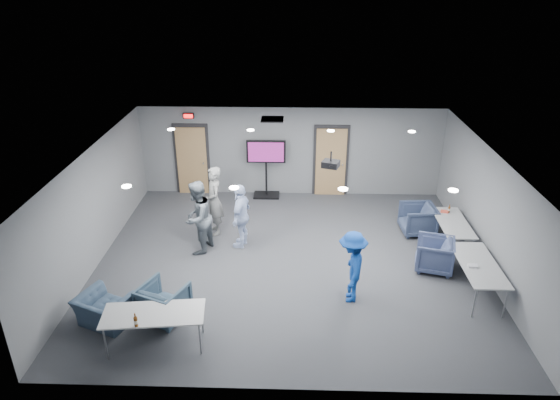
{
  "coord_description": "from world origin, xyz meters",
  "views": [
    {
      "loc": [
        0.1,
        -10.18,
        6.35
      ],
      "look_at": [
        -0.24,
        0.88,
        1.2
      ],
      "focal_mm": 32.0,
      "sensor_mm": 36.0,
      "label": 1
    }
  ],
  "objects_px": {
    "chair_right_a": "(418,219)",
    "table_front_left": "(154,315)",
    "person_b": "(197,218)",
    "table_right_b": "(479,266)",
    "chair_front_b": "(105,310)",
    "projector": "(331,164)",
    "person_d": "(352,267)",
    "person_a": "(214,201)",
    "chair_front_a": "(164,302)",
    "person_c": "(241,216)",
    "table_right_a": "(453,224)",
    "tv_stand": "(266,165)",
    "chair_right_b": "(434,254)",
    "bottle_right": "(449,209)",
    "bottle_front": "(136,322)"
  },
  "relations": [
    {
      "from": "chair_right_b",
      "to": "chair_front_a",
      "type": "xyz_separation_m",
      "value": [
        -5.79,
        -1.98,
        0.01
      ]
    },
    {
      "from": "person_c",
      "to": "chair_front_a",
      "type": "xyz_separation_m",
      "value": [
        -1.25,
        -2.93,
        -0.44
      ]
    },
    {
      "from": "person_b",
      "to": "table_right_b",
      "type": "height_order",
      "value": "person_b"
    },
    {
      "from": "chair_right_b",
      "to": "bottle_front",
      "type": "distance_m",
      "value": 6.74
    },
    {
      "from": "table_right_a",
      "to": "table_right_b",
      "type": "height_order",
      "value": "same"
    },
    {
      "from": "person_b",
      "to": "bottle_right",
      "type": "distance_m",
      "value": 6.3
    },
    {
      "from": "person_b",
      "to": "table_front_left",
      "type": "relative_size",
      "value": 0.97
    },
    {
      "from": "person_c",
      "to": "bottle_front",
      "type": "xyz_separation_m",
      "value": [
        -1.41,
        -4.09,
        -0.0
      ]
    },
    {
      "from": "chair_right_b",
      "to": "tv_stand",
      "type": "relative_size",
      "value": 0.47
    },
    {
      "from": "chair_right_b",
      "to": "bottle_right",
      "type": "relative_size",
      "value": 3.78
    },
    {
      "from": "person_c",
      "to": "tv_stand",
      "type": "height_order",
      "value": "tv_stand"
    },
    {
      "from": "table_right_a",
      "to": "projector",
      "type": "height_order",
      "value": "projector"
    },
    {
      "from": "person_d",
      "to": "chair_front_a",
      "type": "xyz_separation_m",
      "value": [
        -3.75,
        -0.75,
        -0.4
      ]
    },
    {
      "from": "table_right_a",
      "to": "table_front_left",
      "type": "height_order",
      "value": "same"
    },
    {
      "from": "person_c",
      "to": "chair_front_b",
      "type": "bearing_deg",
      "value": -22.66
    },
    {
      "from": "person_a",
      "to": "chair_right_b",
      "type": "distance_m",
      "value": 5.56
    },
    {
      "from": "projector",
      "to": "chair_front_b",
      "type": "bearing_deg",
      "value": -129.42
    },
    {
      "from": "chair_right_b",
      "to": "chair_front_a",
      "type": "relative_size",
      "value": 0.99
    },
    {
      "from": "person_b",
      "to": "table_right_a",
      "type": "distance_m",
      "value": 6.22
    },
    {
      "from": "bottle_right",
      "to": "tv_stand",
      "type": "xyz_separation_m",
      "value": [
        -4.77,
        2.47,
        0.2
      ]
    },
    {
      "from": "chair_front_b",
      "to": "projector",
      "type": "height_order",
      "value": "projector"
    },
    {
      "from": "person_a",
      "to": "person_d",
      "type": "bearing_deg",
      "value": 29.8
    },
    {
      "from": "person_d",
      "to": "chair_front_a",
      "type": "height_order",
      "value": "person_d"
    },
    {
      "from": "person_b",
      "to": "bottle_front",
      "type": "height_order",
      "value": "person_b"
    },
    {
      "from": "person_a",
      "to": "chair_right_a",
      "type": "bearing_deg",
      "value": 72.37
    },
    {
      "from": "person_d",
      "to": "table_right_a",
      "type": "xyz_separation_m",
      "value": [
        2.69,
        2.19,
        -0.11
      ]
    },
    {
      "from": "chair_right_a",
      "to": "table_right_a",
      "type": "bearing_deg",
      "value": 35.75
    },
    {
      "from": "person_c",
      "to": "table_right_b",
      "type": "bearing_deg",
      "value": 84.4
    },
    {
      "from": "person_a",
      "to": "chair_front_b",
      "type": "distance_m",
      "value": 4.14
    },
    {
      "from": "person_d",
      "to": "tv_stand",
      "type": "height_order",
      "value": "tv_stand"
    },
    {
      "from": "person_a",
      "to": "chair_right_b",
      "type": "height_order",
      "value": "person_a"
    },
    {
      "from": "projector",
      "to": "bottle_right",
      "type": "bearing_deg",
      "value": 38.54
    },
    {
      "from": "person_a",
      "to": "chair_front_a",
      "type": "relative_size",
      "value": 2.16
    },
    {
      "from": "chair_front_b",
      "to": "person_a",
      "type": "bearing_deg",
      "value": -90.39
    },
    {
      "from": "chair_front_a",
      "to": "tv_stand",
      "type": "bearing_deg",
      "value": -82.64
    },
    {
      "from": "table_right_a",
      "to": "chair_right_b",
      "type": "bearing_deg",
      "value": 146.06
    },
    {
      "from": "person_d",
      "to": "table_front_left",
      "type": "height_order",
      "value": "person_d"
    },
    {
      "from": "chair_right_a",
      "to": "chair_right_b",
      "type": "relative_size",
      "value": 1.03
    },
    {
      "from": "chair_front_a",
      "to": "bottle_front",
      "type": "height_order",
      "value": "bottle_front"
    },
    {
      "from": "chair_front_b",
      "to": "bottle_right",
      "type": "bearing_deg",
      "value": -131.5
    },
    {
      "from": "person_b",
      "to": "tv_stand",
      "type": "bearing_deg",
      "value": 175.11
    },
    {
      "from": "person_b",
      "to": "chair_front_a",
      "type": "bearing_deg",
      "value": 14.1
    },
    {
      "from": "table_front_left",
      "to": "person_d",
      "type": "bearing_deg",
      "value": 16.33
    },
    {
      "from": "bottle_front",
      "to": "table_right_a",
      "type": "bearing_deg",
      "value": 31.9
    },
    {
      "from": "table_right_b",
      "to": "projector",
      "type": "relative_size",
      "value": 4.13
    },
    {
      "from": "person_b",
      "to": "person_d",
      "type": "distance_m",
      "value": 3.99
    },
    {
      "from": "person_d",
      "to": "projector",
      "type": "height_order",
      "value": "projector"
    },
    {
      "from": "chair_right_a",
      "to": "table_front_left",
      "type": "height_order",
      "value": "chair_right_a"
    },
    {
      "from": "person_c",
      "to": "person_d",
      "type": "bearing_deg",
      "value": 63.32
    },
    {
      "from": "person_b",
      "to": "chair_right_b",
      "type": "height_order",
      "value": "person_b"
    }
  ]
}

